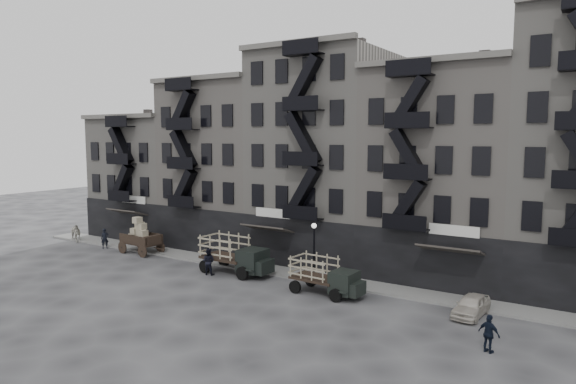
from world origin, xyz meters
The scene contains 15 objects.
ground centered at (0.00, 0.00, 0.00)m, with size 140.00×140.00×0.00m, color #38383A.
sidewalk centered at (0.00, 3.75, 0.07)m, with size 55.00×2.50×0.15m, color slate.
building_west centered at (-20.00, 9.83, 6.00)m, with size 10.00×11.35×13.20m.
building_midwest centered at (-10.00, 9.83, 7.50)m, with size 10.00×11.35×16.20m.
building_center centered at (0.00, 9.82, 8.50)m, with size 10.00×11.35×18.20m.
building_mideast centered at (10.00, 9.83, 7.50)m, with size 10.00×11.35×16.20m.
lamp_post centered at (3.00, 2.60, 2.78)m, with size 0.36×0.36×4.28m.
horse centered at (-23.80, 2.39, 0.91)m, with size 0.99×2.17×1.83m, color beige.
wagon centered at (-14.48, 2.44, 1.85)m, with size 3.95×2.31×3.24m.
stake_truck_west centered at (-3.26, 1.58, 1.65)m, with size 5.83×2.53×2.89m.
stake_truck_east centered at (4.90, 0.69, 1.42)m, with size 5.06×2.35×2.48m.
car_east centered at (13.96, 1.64, 0.62)m, with size 1.45×3.61×1.23m, color beige.
pedestrian_west centered at (-18.70, 2.00, 0.93)m, with size 0.68×0.44×1.86m, color black.
pedestrian_mid centered at (-4.73, 0.29, 1.01)m, with size 0.98×0.77×2.02m, color black.
policeman centered at (15.84, -3.13, 0.94)m, with size 1.10×0.46×1.87m, color black.
Camera 1 is at (20.29, -28.23, 10.37)m, focal length 32.00 mm.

